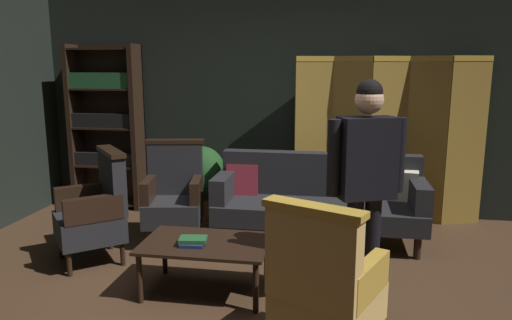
{
  "coord_description": "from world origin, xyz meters",
  "views": [
    {
      "loc": [
        0.72,
        -3.4,
        1.79
      ],
      "look_at": [
        0.0,
        0.8,
        0.95
      ],
      "focal_mm": 33.57,
      "sensor_mm": 36.0,
      "label": 1
    }
  ],
  "objects_px": {
    "folding_screen": "(388,137)",
    "book_green_cloth": "(193,239)",
    "armchair_wing_left": "(96,210)",
    "velvet_couch": "(319,197)",
    "armchair_gilt_accent": "(324,287)",
    "coffee_table": "(206,247)",
    "armchair_wing_right": "(174,195)",
    "book_navy_cloth": "(193,243)",
    "standing_figure": "(366,175)",
    "potted_plant": "(202,177)",
    "bookshelf": "(107,124)"
  },
  "relations": [
    {
      "from": "bookshelf",
      "to": "standing_figure",
      "type": "bearing_deg",
      "value": -35.32
    },
    {
      "from": "book_navy_cloth",
      "to": "armchair_gilt_accent",
      "type": "bearing_deg",
      "value": -34.41
    },
    {
      "from": "folding_screen",
      "to": "armchair_gilt_accent",
      "type": "bearing_deg",
      "value": -102.03
    },
    {
      "from": "folding_screen",
      "to": "book_green_cloth",
      "type": "relative_size",
      "value": 10.19
    },
    {
      "from": "armchair_gilt_accent",
      "to": "folding_screen",
      "type": "bearing_deg",
      "value": 77.97
    },
    {
      "from": "armchair_wing_right",
      "to": "book_navy_cloth",
      "type": "bearing_deg",
      "value": -64.07
    },
    {
      "from": "folding_screen",
      "to": "book_green_cloth",
      "type": "xyz_separation_m",
      "value": [
        -1.66,
        -2.23,
        -0.52
      ]
    },
    {
      "from": "bookshelf",
      "to": "book_navy_cloth",
      "type": "bearing_deg",
      "value": -50.8
    },
    {
      "from": "book_green_cloth",
      "to": "folding_screen",
      "type": "bearing_deg",
      "value": 53.36
    },
    {
      "from": "coffee_table",
      "to": "armchair_wing_right",
      "type": "bearing_deg",
      "value": 120.75
    },
    {
      "from": "velvet_couch",
      "to": "book_green_cloth",
      "type": "bearing_deg",
      "value": -122.16
    },
    {
      "from": "velvet_couch",
      "to": "armchair_wing_right",
      "type": "xyz_separation_m",
      "value": [
        -1.46,
        -0.32,
        0.04
      ]
    },
    {
      "from": "folding_screen",
      "to": "coffee_table",
      "type": "distance_m",
      "value": 2.74
    },
    {
      "from": "armchair_wing_left",
      "to": "armchair_wing_right",
      "type": "relative_size",
      "value": 1.0
    },
    {
      "from": "coffee_table",
      "to": "standing_figure",
      "type": "distance_m",
      "value": 1.38
    },
    {
      "from": "coffee_table",
      "to": "folding_screen",
      "type": "bearing_deg",
      "value": 53.82
    },
    {
      "from": "armchair_gilt_accent",
      "to": "potted_plant",
      "type": "height_order",
      "value": "armchair_gilt_accent"
    },
    {
      "from": "coffee_table",
      "to": "velvet_couch",
      "type": "bearing_deg",
      "value": 58.88
    },
    {
      "from": "velvet_couch",
      "to": "coffee_table",
      "type": "bearing_deg",
      "value": -121.12
    },
    {
      "from": "armchair_gilt_accent",
      "to": "armchair_wing_right",
      "type": "relative_size",
      "value": 1.0
    },
    {
      "from": "folding_screen",
      "to": "armchair_wing_right",
      "type": "distance_m",
      "value": 2.52
    },
    {
      "from": "velvet_couch",
      "to": "coffee_table",
      "type": "distance_m",
      "value": 1.61
    },
    {
      "from": "bookshelf",
      "to": "standing_figure",
      "type": "height_order",
      "value": "bookshelf"
    },
    {
      "from": "armchair_gilt_accent",
      "to": "velvet_couch",
      "type": "bearing_deg",
      "value": 93.21
    },
    {
      "from": "bookshelf",
      "to": "book_navy_cloth",
      "type": "relative_size",
      "value": 11.15
    },
    {
      "from": "velvet_couch",
      "to": "bookshelf",
      "type": "bearing_deg",
      "value": 164.6
    },
    {
      "from": "armchair_gilt_accent",
      "to": "book_green_cloth",
      "type": "bearing_deg",
      "value": 145.59
    },
    {
      "from": "coffee_table",
      "to": "armchair_gilt_accent",
      "type": "relative_size",
      "value": 0.96
    },
    {
      "from": "armchair_wing_left",
      "to": "book_green_cloth",
      "type": "height_order",
      "value": "armchair_wing_left"
    },
    {
      "from": "velvet_couch",
      "to": "standing_figure",
      "type": "distance_m",
      "value": 1.6
    },
    {
      "from": "armchair_wing_right",
      "to": "velvet_couch",
      "type": "bearing_deg",
      "value": 12.44
    },
    {
      "from": "bookshelf",
      "to": "coffee_table",
      "type": "height_order",
      "value": "bookshelf"
    },
    {
      "from": "standing_figure",
      "to": "potted_plant",
      "type": "relative_size",
      "value": 1.96
    },
    {
      "from": "standing_figure",
      "to": "potted_plant",
      "type": "height_order",
      "value": "standing_figure"
    },
    {
      "from": "velvet_couch",
      "to": "armchair_gilt_accent",
      "type": "relative_size",
      "value": 2.04
    },
    {
      "from": "velvet_couch",
      "to": "book_navy_cloth",
      "type": "relative_size",
      "value": 11.53
    },
    {
      "from": "armchair_gilt_accent",
      "to": "book_navy_cloth",
      "type": "relative_size",
      "value": 5.66
    },
    {
      "from": "folding_screen",
      "to": "book_navy_cloth",
      "type": "height_order",
      "value": "folding_screen"
    },
    {
      "from": "folding_screen",
      "to": "book_green_cloth",
      "type": "distance_m",
      "value": 2.83
    },
    {
      "from": "bookshelf",
      "to": "potted_plant",
      "type": "height_order",
      "value": "bookshelf"
    },
    {
      "from": "armchair_wing_right",
      "to": "folding_screen",
      "type": "bearing_deg",
      "value": 26.56
    },
    {
      "from": "armchair_wing_right",
      "to": "book_navy_cloth",
      "type": "xyz_separation_m",
      "value": [
        0.55,
        -1.13,
        -0.06
      ]
    },
    {
      "from": "book_navy_cloth",
      "to": "book_green_cloth",
      "type": "xyz_separation_m",
      "value": [
        0.0,
        0.0,
        0.03
      ]
    },
    {
      "from": "armchair_wing_right",
      "to": "potted_plant",
      "type": "relative_size",
      "value": 1.2
    },
    {
      "from": "folding_screen",
      "to": "velvet_couch",
      "type": "xyz_separation_m",
      "value": [
        -0.75,
        -0.78,
        -0.53
      ]
    },
    {
      "from": "bookshelf",
      "to": "coffee_table",
      "type": "xyz_separation_m",
      "value": [
        1.87,
        -2.12,
        -0.7
      ]
    },
    {
      "from": "armchair_wing_left",
      "to": "book_navy_cloth",
      "type": "bearing_deg",
      "value": -25.29
    },
    {
      "from": "book_green_cloth",
      "to": "bookshelf",
      "type": "bearing_deg",
      "value": 129.2
    },
    {
      "from": "armchair_gilt_accent",
      "to": "coffee_table",
      "type": "bearing_deg",
      "value": 140.73
    },
    {
      "from": "velvet_couch",
      "to": "coffee_table",
      "type": "xyz_separation_m",
      "value": [
        -0.83,
        -1.38,
        -0.08
      ]
    }
  ]
}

